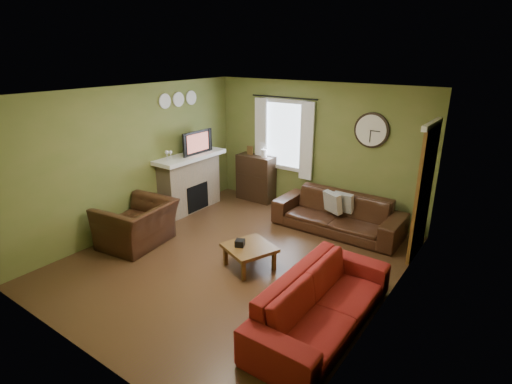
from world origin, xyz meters
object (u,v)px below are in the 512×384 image
Objects in this scene: sofa_brown at (338,213)px; coffee_table at (249,257)px; armchair at (137,224)px; bookshelf at (256,178)px; sofa_red at (322,302)px.

sofa_brown reaches higher than coffee_table.
armchair is at bearing -166.73° from coffee_table.
bookshelf is at bearing 167.93° from sofa_brown.
coffee_table is (-0.53, -2.00, -0.16)m from sofa_brown.
armchair is 2.07m from coffee_table.
armchair reaches higher than coffee_table.
sofa_red is 1.99× the size of armchair.
bookshelf is 0.88× the size of armchair.
bookshelf reaches higher than armchair.
armchair reaches higher than sofa_brown.
sofa_red is (3.15, -3.08, -0.17)m from bookshelf.
sofa_brown is 1.02× the size of sofa_red.
bookshelf is at bearing 45.70° from sofa_red.
sofa_brown is at bearing 20.80° from sofa_red.
armchair is 1.71× the size of coffee_table.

